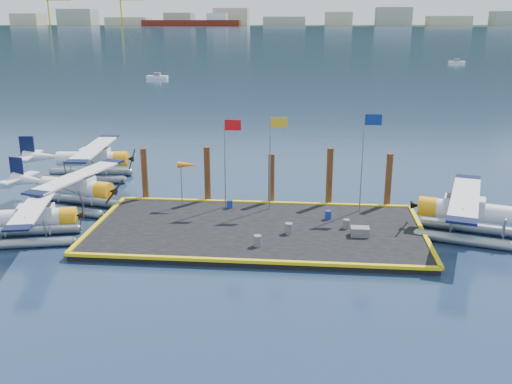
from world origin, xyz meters
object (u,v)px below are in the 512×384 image
seaplane_a (31,220)px  piling_2 (271,181)px  flagpole_blue (366,148)px  piling_4 (388,182)px  seaplane_c (90,161)px  flagpole_yellow (273,149)px  windsock (188,166)px  seaplane_d (471,214)px  crate (360,232)px  drum_4 (328,215)px  drum_3 (258,241)px  drum_5 (230,204)px  piling_3 (329,179)px  piling_1 (207,176)px  drum_2 (346,224)px  flagpole_red (228,150)px  piling_0 (145,176)px  drum_1 (289,228)px  seaplane_b (74,189)px

seaplane_a → piling_2: piling_2 is taller
flagpole_blue → piling_4: size_ratio=1.62×
seaplane_c → flagpole_yellow: (15.38, -7.27, 2.95)m
windsock → piling_4: piling_4 is taller
seaplane_d → flagpole_yellow: 12.84m
seaplane_a → crate: seaplane_a is taller
seaplane_c → drum_4: 21.11m
seaplane_d → flagpole_yellow: bearing=90.6°
seaplane_d → drum_3: bearing=121.2°
drum_5 → flagpole_blue: (8.88, 0.16, 4.01)m
piling_3 → flagpole_blue: bearing=-36.1°
seaplane_a → piling_1: piling_1 is taller
seaplane_a → crate: bearing=82.0°
drum_5 → flagpole_blue: size_ratio=0.09×
flagpole_yellow → drum_4: bearing=-25.8°
piling_4 → piling_1: bearing=180.0°
seaplane_c → drum_2: bearing=57.7°
flagpole_red → windsock: size_ratio=1.92×
seaplane_d → piling_4: (-4.23, 4.97, 0.46)m
drum_2 → seaplane_c: bearing=152.2°
seaplane_a → seaplane_c: size_ratio=0.86×
seaplane_a → piling_0: piling_0 is taller
flagpole_red → piling_1: 3.28m
piling_4 → drum_5: bearing=-170.6°
drum_1 → flagpole_red: size_ratio=0.11×
seaplane_a → seaplane_b: seaplane_b is taller
flagpole_yellow → drum_1: bearing=-74.5°
drum_5 → piling_0: bearing=164.4°
windsock → piling_3: 9.72m
drum_5 → drum_2: bearing=-22.5°
drum_2 → piling_0: 14.85m
drum_5 → piling_1: bearing=135.8°
drum_1 → flagpole_yellow: flagpole_yellow is taller
drum_3 → drum_5: size_ratio=1.15×
piling_4 → piling_0: bearing=180.0°
drum_1 → flagpole_blue: flagpole_blue is taller
drum_4 → drum_3: bearing=-129.8°
drum_2 → piling_1: size_ratio=0.13×
seaplane_a → seaplane_d: (25.92, 2.83, 0.20)m
seaplane_a → seaplane_d: size_ratio=0.88×
drum_2 → crate: bearing=-59.7°
flagpole_red → flagpole_yellow: (3.00, 0.00, 0.12)m
piling_2 → piling_4: bearing=0.0°
drum_3 → piling_0: bearing=136.7°
drum_3 → windsock: (-5.32, 6.68, 2.51)m
drum_3 → piling_2: (0.21, 8.28, 1.18)m
drum_4 → piling_2: (-3.88, 3.38, 1.22)m
flagpole_blue → windsock: (-11.72, 0.00, -1.46)m
seaplane_b → drum_1: size_ratio=14.50×
windsock → piling_4: (13.53, 1.60, -1.23)m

